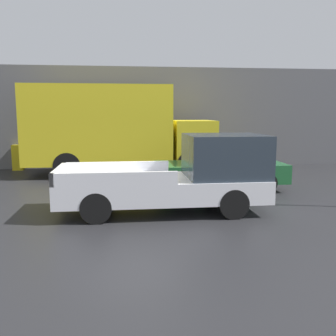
# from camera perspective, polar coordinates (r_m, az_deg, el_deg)

# --- Properties ---
(ground_plane) EXTENTS (60.00, 60.00, 0.00)m
(ground_plane) POSITION_cam_1_polar(r_m,az_deg,el_deg) (10.92, -5.34, -5.37)
(ground_plane) COLOR #232326
(building_wall) EXTENTS (28.00, 0.15, 4.71)m
(building_wall) POSITION_cam_1_polar(r_m,az_deg,el_deg) (17.91, -6.09, 7.63)
(building_wall) COLOR #56565B
(building_wall) RESTS_ON ground
(pickup_truck) EXTENTS (5.40, 2.01, 2.03)m
(pickup_truck) POSITION_cam_1_polar(r_m,az_deg,el_deg) (9.89, 2.60, -1.23)
(pickup_truck) COLOR silver
(pickup_truck) RESTS_ON ground
(car) EXTENTS (4.30, 1.85, 1.56)m
(car) POSITION_cam_1_polar(r_m,az_deg,el_deg) (12.79, 8.08, 0.22)
(car) COLOR #1E592D
(car) RESTS_ON ground
(delivery_truck) EXTENTS (7.78, 2.34, 3.69)m
(delivery_truck) POSITION_cam_1_polar(r_m,az_deg,el_deg) (15.84, -8.49, 6.07)
(delivery_truck) COLOR gold
(delivery_truck) RESTS_ON ground
(newspaper_box) EXTENTS (0.45, 0.40, 1.14)m
(newspaper_box) POSITION_cam_1_polar(r_m,az_deg,el_deg) (18.33, -21.90, 1.50)
(newspaper_box) COLOR gold
(newspaper_box) RESTS_ON ground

